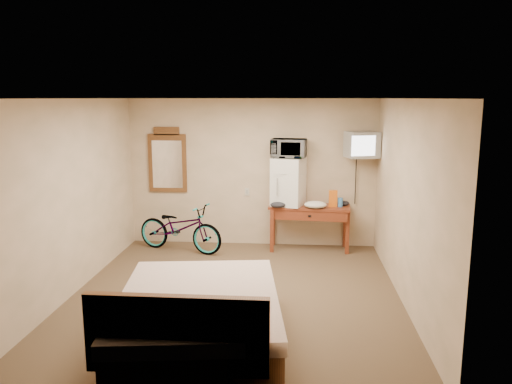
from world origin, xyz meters
TOP-DOWN VIEW (x-y plane):
  - room at (-0.00, 0.00)m, footprint 4.60×4.64m
  - desk at (0.99, 2.00)m, footprint 1.37×0.63m
  - mini_fridge at (0.63, 2.07)m, footprint 0.60×0.59m
  - microwave at (0.63, 2.07)m, footprint 0.60×0.45m
  - snack_bag at (1.37, 2.00)m, footprint 0.14×0.08m
  - blue_cup at (1.49, 2.00)m, footprint 0.09×0.09m
  - cloth_cream at (1.08, 1.86)m, footprint 0.36×0.28m
  - cloth_dark_a at (0.47, 1.84)m, footprint 0.25×0.19m
  - cloth_dark_b at (1.55, 2.09)m, footprint 0.18×0.15m
  - crt_television at (1.80, 2.02)m, footprint 0.57×0.64m
  - wall_mirror at (-1.45, 2.27)m, footprint 0.66×0.04m
  - bicycle at (-1.14, 1.76)m, footprint 1.62×0.97m
  - bed at (-0.22, -1.37)m, footprint 1.87×2.32m

SIDE VIEW (x-z plane):
  - bed at x=-0.22m, z-range -0.16..0.74m
  - bicycle at x=-1.14m, z-range 0.00..0.80m
  - desk at x=0.99m, z-range 0.25..1.00m
  - cloth_dark_b at x=1.55m, z-range 0.75..0.83m
  - cloth_dark_a at x=0.47m, z-range 0.75..0.84m
  - cloth_cream at x=1.08m, z-range 0.75..0.86m
  - blue_cup at x=1.49m, z-range 0.75..0.90m
  - snack_bag at x=1.37m, z-range 0.75..1.02m
  - mini_fridge at x=0.63m, z-range 0.75..1.54m
  - room at x=0.00m, z-range 0.00..2.50m
  - wall_mirror at x=-1.45m, z-range 0.89..2.00m
  - microwave at x=0.63m, z-range 1.54..1.85m
  - crt_television at x=1.80m, z-range 1.56..1.98m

